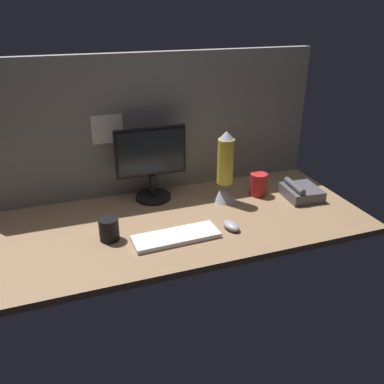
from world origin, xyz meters
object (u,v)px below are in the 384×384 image
object	(u,v)px
keyboard	(176,237)
desk_phone	(301,192)
monitor	(151,162)
mug_black_travel	(109,229)
mug_red_plastic	(258,184)
mouse	(231,226)
lava_lamp	(225,173)

from	to	relation	value
keyboard	desk_phone	world-z (taller)	desk_phone
monitor	mug_black_travel	xyz separation A→B (cm)	(-27.47, -33.24, -15.01)
desk_phone	mug_black_travel	bearing A→B (deg)	-175.55
mug_red_plastic	desk_phone	xyz separation A→B (cm)	(19.16, -10.94, -2.70)
mouse	mug_red_plastic	world-z (taller)	mug_red_plastic
mouse	desk_phone	world-z (taller)	desk_phone
monitor	mouse	distance (cm)	52.52
lava_lamp	mug_black_travel	bearing A→B (deg)	-163.58
mug_red_plastic	desk_phone	world-z (taller)	mug_red_plastic
keyboard	lava_lamp	bearing A→B (deg)	36.06
mug_red_plastic	lava_lamp	size ratio (longest dim) A/B	0.32
keyboard	desk_phone	xyz separation A→B (cm)	(72.75, 16.61, 2.19)
monitor	desk_phone	xyz separation A→B (cm)	(71.95, -25.50, -16.78)
mug_black_travel	mug_red_plastic	size ratio (longest dim) A/B	0.84
mug_black_travel	desk_phone	world-z (taller)	mug_black_travel
mouse	mug_black_travel	size ratio (longest dim) A/B	0.97
keyboard	mug_black_travel	bearing A→B (deg)	159.52
monitor	mug_black_travel	distance (cm)	45.66
keyboard	mug_red_plastic	size ratio (longest dim) A/B	3.14
keyboard	lava_lamp	xyz separation A→B (cm)	(34.10, 26.78, 14.35)
lava_lamp	keyboard	bearing A→B (deg)	-141.86
desk_phone	lava_lamp	bearing A→B (deg)	165.26
keyboard	mug_red_plastic	world-z (taller)	mug_red_plastic
mug_black_travel	mug_red_plastic	bearing A→B (deg)	13.10
mouse	lava_lamp	world-z (taller)	lava_lamp
mug_black_travel	mug_red_plastic	world-z (taller)	mug_red_plastic
mouse	lava_lamp	xyz separation A→B (cm)	(8.61, 27.26, 13.65)
mug_black_travel	lava_lamp	bearing A→B (deg)	16.42
monitor	mug_red_plastic	xyz separation A→B (cm)	(52.80, -14.56, -14.07)
keyboard	mug_red_plastic	bearing A→B (deg)	25.13
desk_phone	keyboard	bearing A→B (deg)	-167.14
lava_lamp	monitor	bearing A→B (deg)	155.28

